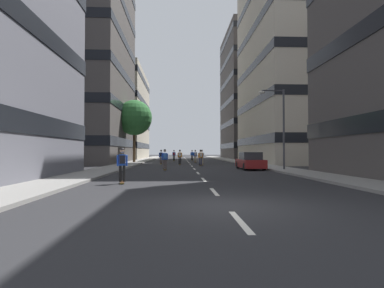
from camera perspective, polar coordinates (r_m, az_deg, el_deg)
ground_plane at (r=39.49m, az=-0.51°, el=-3.70°), size 183.92×183.92×0.00m
sidewalk_left at (r=43.70m, az=-10.44°, el=-3.36°), size 2.66×84.30×0.14m
sidewalk_right at (r=44.17m, az=8.96°, el=-3.35°), size 2.66×84.30×0.14m
lane_markings at (r=41.83m, az=-0.62°, el=-3.57°), size 0.16×72.20×0.01m
building_left_mid at (r=46.04m, az=-20.62°, el=20.08°), size 12.35×17.74×36.57m
building_left_far at (r=64.95m, az=-14.53°, el=5.36°), size 12.35×21.43×18.14m
building_right_mid at (r=45.93m, az=19.07°, el=16.09°), size 12.35×19.88×30.47m
building_right_far at (r=66.25m, az=11.84°, el=9.11°), size 12.35×18.05×27.07m
parked_car_near at (r=26.63m, az=11.08°, el=-3.30°), size 1.82×4.40×1.52m
street_tree_near at (r=40.92m, az=-10.99°, el=4.94°), size 4.75×4.75×8.34m
streetlamp_right at (r=25.27m, az=16.36°, el=4.43°), size 2.13×0.30×6.50m
skater_0 at (r=25.16m, az=-5.22°, el=-2.71°), size 0.56×0.92×1.78m
skater_1 at (r=35.23m, az=-2.34°, el=-2.33°), size 0.55×0.91×1.78m
skater_2 at (r=32.89m, az=1.66°, el=-2.40°), size 0.55×0.92×1.78m
skater_3 at (r=15.15m, az=-13.22°, el=-3.58°), size 0.56×0.92×1.78m
skater_4 at (r=42.11m, az=0.63°, el=-2.17°), size 0.55×0.92×1.78m
skater_5 at (r=37.00m, az=-5.95°, el=-2.28°), size 0.54×0.91×1.78m
skater_6 at (r=48.33m, az=-3.47°, el=-2.07°), size 0.56×0.92×1.78m
skater_7 at (r=50.67m, az=0.01°, el=-2.07°), size 0.55×0.91×1.78m
skater_8 at (r=34.85m, az=1.90°, el=-2.39°), size 0.56×0.92×1.78m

